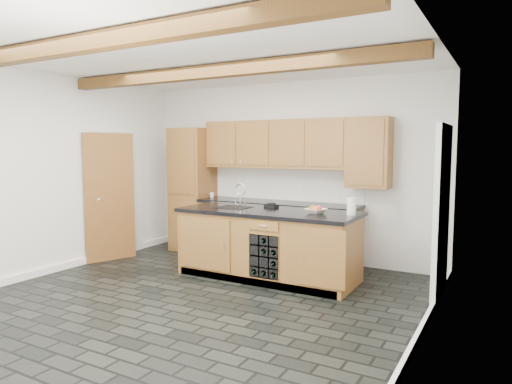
% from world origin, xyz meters
% --- Properties ---
extents(ground, '(5.00, 5.00, 0.00)m').
position_xyz_m(ground, '(0.00, 0.00, 0.00)').
color(ground, black).
rests_on(ground, ground).
extents(room_shell, '(5.01, 5.00, 5.00)m').
position_xyz_m(room_shell, '(-0.09, 0.53, 1.53)').
color(room_shell, white).
rests_on(room_shell, ground).
extents(back_cabinetry, '(3.65, 0.62, 2.20)m').
position_xyz_m(back_cabinetry, '(-0.38, 2.24, 0.98)').
color(back_cabinetry, olive).
rests_on(back_cabinetry, ground).
extents(island, '(2.48, 0.96, 0.93)m').
position_xyz_m(island, '(0.31, 1.28, 0.46)').
color(island, olive).
rests_on(island, ground).
extents(faucet, '(0.45, 0.40, 0.34)m').
position_xyz_m(faucet, '(-0.25, 1.33, 0.96)').
color(faucet, black).
rests_on(faucet, island).
extents(kitchen_scale, '(0.21, 0.15, 0.06)m').
position_xyz_m(kitchen_scale, '(0.21, 1.57, 0.96)').
color(kitchen_scale, black).
rests_on(kitchen_scale, island).
extents(fruit_bowl, '(0.33, 0.33, 0.07)m').
position_xyz_m(fruit_bowl, '(0.99, 1.31, 0.96)').
color(fruit_bowl, beige).
rests_on(fruit_bowl, island).
extents(fruit_cluster, '(0.16, 0.17, 0.07)m').
position_xyz_m(fruit_cluster, '(0.99, 1.31, 1.00)').
color(fruit_cluster, red).
rests_on(fruit_cluster, fruit_bowl).
extents(paper_towel, '(0.11, 0.11, 0.22)m').
position_xyz_m(paper_towel, '(1.42, 1.42, 1.04)').
color(paper_towel, white).
rests_on(paper_towel, island).
extents(mug, '(0.10, 0.10, 0.08)m').
position_xyz_m(mug, '(-1.25, 2.21, 0.97)').
color(mug, white).
rests_on(mug, back_cabinetry).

